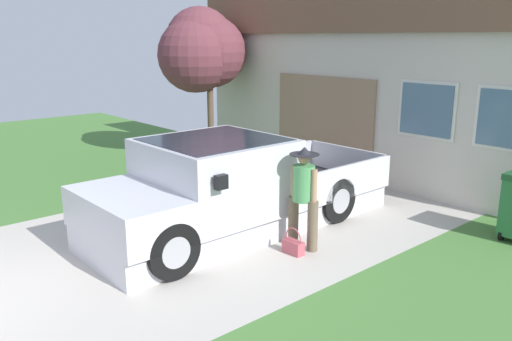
# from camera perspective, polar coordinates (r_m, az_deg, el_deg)

# --- Properties ---
(pickup_truck) EXTENTS (2.17, 5.49, 1.61)m
(pickup_truck) POSITION_cam_1_polar(r_m,az_deg,el_deg) (8.57, -3.63, -2.27)
(pickup_truck) COLOR silver
(pickup_truck) RESTS_ON ground
(person_with_hat) EXTENTS (0.53, 0.45, 1.60)m
(person_with_hat) POSITION_cam_1_polar(r_m,az_deg,el_deg) (7.92, 5.21, -2.48)
(person_with_hat) COLOR brown
(person_with_hat) RESTS_ON ground
(handbag) EXTENTS (0.34, 0.15, 0.41)m
(handbag) POSITION_cam_1_polar(r_m,az_deg,el_deg) (7.94, 4.09, -8.19)
(handbag) COLOR #B24C56
(handbag) RESTS_ON ground
(house_with_garage) EXTENTS (9.56, 6.66, 4.29)m
(house_with_garage) POSITION_cam_1_polar(r_m,az_deg,el_deg) (14.61, 17.33, 9.86)
(house_with_garage) COLOR beige
(house_with_garage) RESTS_ON ground
(front_yard_tree) EXTENTS (2.00, 2.32, 3.94)m
(front_yard_tree) POSITION_cam_1_polar(r_m,az_deg,el_deg) (13.88, -5.95, 12.95)
(front_yard_tree) COLOR brown
(front_yard_tree) RESTS_ON ground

